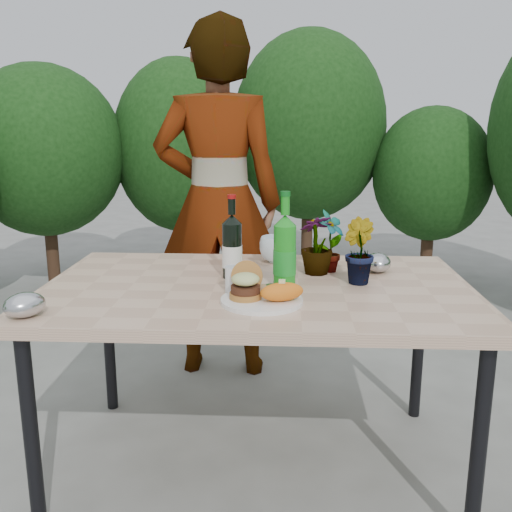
{
  "coord_description": "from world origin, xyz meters",
  "views": [
    {
      "loc": [
        0.1,
        -2.06,
        1.35
      ],
      "look_at": [
        0.0,
        -0.08,
        0.88
      ],
      "focal_mm": 40.0,
      "sensor_mm": 36.0,
      "label": 1
    }
  ],
  "objects_px": {
    "patio_table": "(257,299)",
    "person": "(218,203)",
    "dinner_plate": "(262,301)",
    "wine_bottle": "(232,248)"
  },
  "relations": [
    {
      "from": "patio_table",
      "to": "wine_bottle",
      "type": "xyz_separation_m",
      "value": [
        -0.1,
        0.1,
        0.18
      ]
    },
    {
      "from": "wine_bottle",
      "to": "dinner_plate",
      "type": "bearing_deg",
      "value": -76.66
    },
    {
      "from": "dinner_plate",
      "to": "person",
      "type": "bearing_deg",
      "value": 103.76
    },
    {
      "from": "patio_table",
      "to": "person",
      "type": "height_order",
      "value": "person"
    },
    {
      "from": "patio_table",
      "to": "wine_bottle",
      "type": "bearing_deg",
      "value": 136.29
    },
    {
      "from": "wine_bottle",
      "to": "person",
      "type": "relative_size",
      "value": 0.18
    },
    {
      "from": "patio_table",
      "to": "dinner_plate",
      "type": "relative_size",
      "value": 5.71
    },
    {
      "from": "dinner_plate",
      "to": "wine_bottle",
      "type": "bearing_deg",
      "value": 112.2
    },
    {
      "from": "patio_table",
      "to": "wine_bottle",
      "type": "distance_m",
      "value": 0.23
    },
    {
      "from": "dinner_plate",
      "to": "person",
      "type": "xyz_separation_m",
      "value": [
        -0.28,
        1.13,
        0.17
      ]
    }
  ]
}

